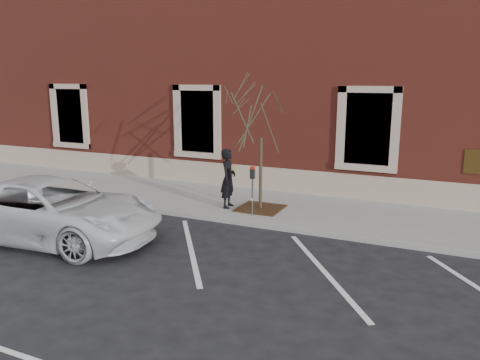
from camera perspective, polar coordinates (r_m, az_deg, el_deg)
The scene contains 10 objects.
ground at distance 13.04m, azimuth -1.10°, elevation -5.24°, with size 120.00×120.00×0.00m, color #28282B.
sidewalk_near at distance 14.55m, azimuth 1.88°, elevation -3.06°, with size 40.00×3.50×0.15m, color #9F9D95.
curb_near at distance 12.97m, azimuth -1.20°, elevation -4.99°, with size 40.00×0.12×0.15m, color #9E9E99.
parking_stripes at distance 11.20m, azimuth -6.02°, elevation -8.30°, with size 28.00×4.40×0.01m, color silver, non-canonical shape.
building_civic at distance 19.69m, azimuth 8.87°, elevation 12.37°, with size 40.00×8.62×8.00m.
man at distance 13.83m, azimuth -1.44°, elevation 0.19°, with size 0.64×0.42×1.76m, color black.
parking_meter at distance 12.97m, azimuth 1.53°, elevation -0.22°, with size 0.13×0.10×1.39m.
tree_grate at distance 13.86m, azimuth 2.49°, elevation -3.46°, with size 1.27×1.27×0.03m, color #422815.
sapling at distance 13.39m, azimuth 2.60°, elevation 7.58°, with size 2.30×2.30×3.83m.
white_truck at distance 12.43m, azimuth -21.96°, elevation -3.38°, with size 2.53×5.49×1.53m, color silver.
Camera 1 is at (5.39, -11.20, 3.94)m, focal length 35.00 mm.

